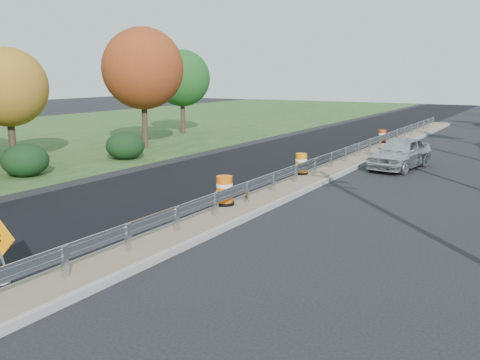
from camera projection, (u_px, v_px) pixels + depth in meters
The scene contains 14 objects.
ground at pixel (247, 208), 18.42m from camera, with size 140.00×140.00×0.00m, color black.
grass_verge_near at pixel (29, 137), 38.79m from camera, with size 30.00×120.00×0.03m, color #27451D.
milled_overlay at pixel (268, 159), 29.06m from camera, with size 7.20×120.00×0.01m, color black.
median at pixel (331, 170), 25.16m from camera, with size 1.60×55.00×0.23m.
guardrail at pixel (339, 154), 25.89m from camera, with size 0.10×46.15×0.72m.
hedge_mid at pixel (25, 160), 23.98m from camera, with size 2.09×2.09×1.52m, color black.
hedge_north at pixel (125, 145), 28.81m from camera, with size 2.09×2.09×1.52m, color black.
tree_near_yellow at pixel (8, 87), 26.80m from camera, with size 3.96×3.96×5.88m.
tree_near_red at pixel (143, 69), 32.38m from camera, with size 4.95×4.95×7.35m.
tree_near_back at pixel (182, 78), 40.76m from camera, with size 4.29×4.29×6.37m.
barrel_median_near at pixel (224, 191), 17.91m from camera, with size 0.67×0.67×0.98m.
barrel_median_mid at pixel (301, 164), 23.41m from camera, with size 0.62×0.62×0.92m.
barrel_median_far at pixel (382, 136), 34.15m from camera, with size 0.55×0.55×0.81m.
car_silver at pixel (400, 153), 26.01m from camera, with size 1.83×4.55×1.55m, color silver.
Camera 1 is at (8.82, -15.54, 4.57)m, focal length 40.00 mm.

